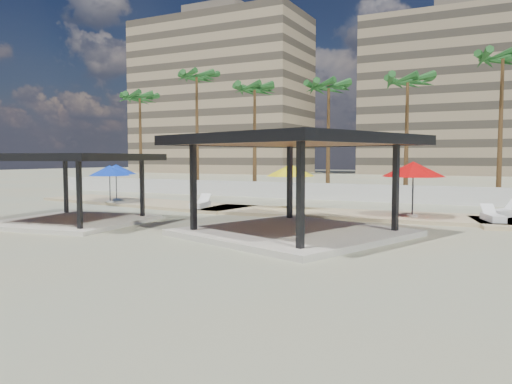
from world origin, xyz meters
TOP-DOWN VIEW (x-y plane):
  - ground at (0.00, 0.00)m, footprint 200.00×200.00m
  - promenade at (2.00, 7.67)m, footprint 44.45×7.97m
  - boundary_wall at (0.00, 16.00)m, footprint 56.00×0.30m
  - building_west at (-42.00, 68.00)m, footprint 34.00×16.00m
  - building_mid at (4.00, 78.00)m, footprint 38.00×16.00m
  - pavilion_central at (2.08, -0.27)m, footprint 9.87×9.87m
  - pavilion_west at (-8.49, -1.59)m, footprint 7.13×7.13m
  - umbrella_a at (-13.10, 5.80)m, footprint 3.48×3.48m
  - umbrella_b at (-1.53, 7.94)m, footprint 3.42×3.42m
  - umbrella_c at (5.45, 6.58)m, footprint 3.08×3.08m
  - umbrella_f at (-14.04, 7.41)m, footprint 2.91×2.91m
  - lounger_a at (-6.27, 5.84)m, footprint 1.04×2.07m
  - lounger_b at (9.51, 8.91)m, footprint 1.76×2.32m
  - lounger_c at (8.97, 6.77)m, footprint 1.20×1.97m
  - palm_a at (-21.00, 18.30)m, footprint 3.00×3.00m
  - palm_b at (-15.00, 18.70)m, footprint 3.00×3.00m
  - palm_c at (-9.00, 18.10)m, footprint 3.00×3.00m
  - palm_d at (-3.00, 18.90)m, footprint 3.00×3.00m
  - palm_e at (3.00, 18.40)m, footprint 3.00×3.00m
  - palm_f at (9.00, 18.60)m, footprint 3.00×3.00m

SIDE VIEW (x-z plane):
  - ground at x=0.00m, z-range 0.00..0.00m
  - promenade at x=2.00m, z-range -0.06..0.18m
  - lounger_c at x=8.97m, z-range 0.00..0.71m
  - lounger_a at x=-6.27m, z-range -0.01..0.74m
  - lounger_b at x=9.51m, z-range -0.04..0.81m
  - boundary_wall at x=0.00m, z-range 0.00..1.20m
  - pavilion_west at x=-8.49m, z-range 0.31..3.55m
  - umbrella_a at x=-13.10m, z-range 1.04..3.42m
  - umbrella_f at x=-14.04m, z-range 1.05..3.46m
  - umbrella_b at x=-1.53m, z-range 1.08..3.57m
  - pavilion_central at x=2.08m, z-range 0.38..4.30m
  - umbrella_c at x=5.45m, z-range 1.15..3.84m
  - palm_e at x=3.00m, z-range 3.49..12.81m
  - palm_d at x=-3.00m, z-range 3.51..12.85m
  - palm_a at x=-21.00m, z-range 3.53..12.94m
  - palm_c at x=-9.00m, z-range 3.56..13.04m
  - palm_f at x=9.00m, z-range 3.99..14.45m
  - palm_b at x=-15.00m, z-range 4.21..15.18m
  - building_mid at x=4.00m, z-range -0.93..29.47m
  - building_west at x=-42.00m, z-range -0.93..31.47m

